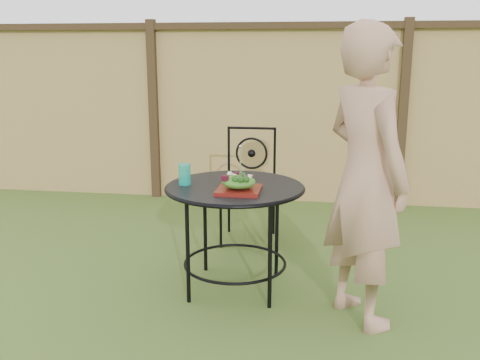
% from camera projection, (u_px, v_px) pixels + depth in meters
% --- Properties ---
extents(ground, '(60.00, 60.00, 0.00)m').
position_uv_depth(ground, '(246.00, 284.00, 3.73)').
color(ground, '#2A4516').
rests_on(ground, ground).
extents(fence, '(8.00, 0.12, 1.90)m').
position_uv_depth(fence, '(274.00, 113.00, 5.61)').
color(fence, tan).
rests_on(fence, ground).
extents(patio_table, '(0.92, 0.92, 0.72)m').
position_uv_depth(patio_table, '(235.00, 206.00, 3.54)').
color(patio_table, black).
rests_on(patio_table, ground).
extents(patio_chair, '(0.46, 0.46, 0.95)m').
position_uv_depth(patio_chair, '(249.00, 182.00, 4.52)').
color(patio_chair, black).
rests_on(patio_chair, ground).
extents(diner, '(0.70, 0.76, 1.75)m').
position_uv_depth(diner, '(366.00, 178.00, 3.07)').
color(diner, tan).
rests_on(diner, ground).
extents(salad_plate, '(0.27, 0.27, 0.02)m').
position_uv_depth(salad_plate, '(239.00, 190.00, 3.35)').
color(salad_plate, '#46120A').
rests_on(salad_plate, patio_table).
extents(salad, '(0.21, 0.21, 0.08)m').
position_uv_depth(salad, '(239.00, 182.00, 3.34)').
color(salad, '#235614').
rests_on(salad, salad_plate).
extents(fork, '(0.01, 0.01, 0.18)m').
position_uv_depth(fork, '(240.00, 162.00, 3.30)').
color(fork, silver).
rests_on(fork, salad).
extents(drinking_glass, '(0.08, 0.08, 0.14)m').
position_uv_depth(drinking_glass, '(185.00, 174.00, 3.52)').
color(drinking_glass, '#0DA289').
rests_on(drinking_glass, patio_table).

